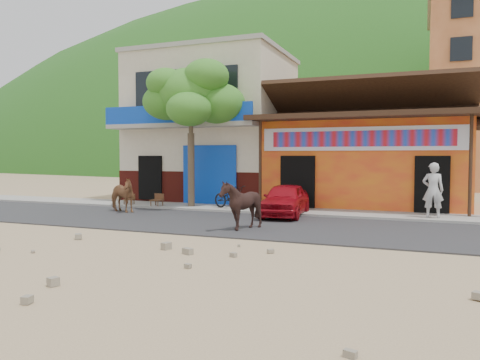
{
  "coord_description": "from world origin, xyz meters",
  "views": [
    {
      "loc": [
        4.36,
        -11.33,
        2.21
      ],
      "look_at": [
        -1.33,
        3.0,
        1.4
      ],
      "focal_mm": 35.0,
      "sensor_mm": 36.0,
      "label": 1
    }
  ],
  "objects_px": {
    "red_car": "(285,200)",
    "cow_tan": "(121,195)",
    "pedestrian": "(433,190)",
    "scooter": "(231,197)",
    "cafe_chair_left": "(129,195)",
    "cow_dark": "(241,205)",
    "tree": "(191,133)",
    "cafe_chair_right": "(157,195)"
  },
  "relations": [
    {
      "from": "red_car",
      "to": "cow_tan",
      "type": "bearing_deg",
      "value": -173.56
    },
    {
      "from": "pedestrian",
      "to": "scooter",
      "type": "bearing_deg",
      "value": -2.69
    },
    {
      "from": "scooter",
      "to": "cafe_chair_left",
      "type": "distance_m",
      "value": 4.76
    },
    {
      "from": "pedestrian",
      "to": "cow_dark",
      "type": "bearing_deg",
      "value": 36.47
    },
    {
      "from": "cow_tan",
      "to": "cow_dark",
      "type": "xyz_separation_m",
      "value": [
        5.89,
        -2.32,
        0.06
      ]
    },
    {
      "from": "tree",
      "to": "scooter",
      "type": "bearing_deg",
      "value": -7.44
    },
    {
      "from": "scooter",
      "to": "cafe_chair_right",
      "type": "height_order",
      "value": "cafe_chair_right"
    },
    {
      "from": "tree",
      "to": "cow_tan",
      "type": "relative_size",
      "value": 3.82
    },
    {
      "from": "cafe_chair_left",
      "to": "pedestrian",
      "type": "bearing_deg",
      "value": -7.59
    },
    {
      "from": "cow_tan",
      "to": "cafe_chair_left",
      "type": "xyz_separation_m",
      "value": [
        -0.97,
        1.92,
        -0.17
      ]
    },
    {
      "from": "cow_tan",
      "to": "cafe_chair_right",
      "type": "bearing_deg",
      "value": 2.78
    },
    {
      "from": "red_car",
      "to": "cafe_chair_left",
      "type": "height_order",
      "value": "red_car"
    },
    {
      "from": "tree",
      "to": "cafe_chair_right",
      "type": "bearing_deg",
      "value": -163.56
    },
    {
      "from": "cow_dark",
      "to": "cafe_chair_left",
      "type": "distance_m",
      "value": 8.06
    },
    {
      "from": "cow_dark",
      "to": "red_car",
      "type": "bearing_deg",
      "value": 149.74
    },
    {
      "from": "pedestrian",
      "to": "tree",
      "type": "bearing_deg",
      "value": -4.27
    },
    {
      "from": "red_car",
      "to": "cafe_chair_right",
      "type": "relative_size",
      "value": 3.68
    },
    {
      "from": "cow_dark",
      "to": "scooter",
      "type": "bearing_deg",
      "value": -178.88
    },
    {
      "from": "cow_dark",
      "to": "pedestrian",
      "type": "height_order",
      "value": "pedestrian"
    },
    {
      "from": "cow_tan",
      "to": "pedestrian",
      "type": "distance_m",
      "value": 11.3
    },
    {
      "from": "cow_dark",
      "to": "cafe_chair_right",
      "type": "height_order",
      "value": "cow_dark"
    },
    {
      "from": "cow_tan",
      "to": "cow_dark",
      "type": "bearing_deg",
      "value": -92.99
    },
    {
      "from": "cow_tan",
      "to": "red_car",
      "type": "xyz_separation_m",
      "value": [
        6.21,
        1.19,
        -0.08
      ]
    },
    {
      "from": "tree",
      "to": "scooter",
      "type": "relative_size",
      "value": 3.45
    },
    {
      "from": "pedestrian",
      "to": "cafe_chair_left",
      "type": "xyz_separation_m",
      "value": [
        -12.08,
        -0.05,
        -0.52
      ]
    },
    {
      "from": "cow_tan",
      "to": "red_car",
      "type": "relative_size",
      "value": 0.45
    },
    {
      "from": "red_car",
      "to": "cafe_chair_right",
      "type": "xyz_separation_m",
      "value": [
        -5.71,
        0.59,
        -0.04
      ]
    },
    {
      "from": "scooter",
      "to": "cafe_chair_right",
      "type": "relative_size",
      "value": 1.85
    },
    {
      "from": "pedestrian",
      "to": "cafe_chair_right",
      "type": "relative_size",
      "value": 1.98
    },
    {
      "from": "cafe_chair_left",
      "to": "cafe_chair_right",
      "type": "height_order",
      "value": "cafe_chair_right"
    },
    {
      "from": "cow_dark",
      "to": "scooter",
      "type": "height_order",
      "value": "cow_dark"
    },
    {
      "from": "pedestrian",
      "to": "cafe_chair_right",
      "type": "bearing_deg",
      "value": -1.86
    },
    {
      "from": "tree",
      "to": "cow_dark",
      "type": "relative_size",
      "value": 4.12
    },
    {
      "from": "pedestrian",
      "to": "cafe_chair_left",
      "type": "height_order",
      "value": "pedestrian"
    },
    {
      "from": "cow_dark",
      "to": "cafe_chair_right",
      "type": "relative_size",
      "value": 1.55
    },
    {
      "from": "cafe_chair_right",
      "to": "pedestrian",
      "type": "bearing_deg",
      "value": 3.18
    },
    {
      "from": "red_car",
      "to": "cafe_chair_right",
      "type": "height_order",
      "value": "red_car"
    },
    {
      "from": "cafe_chair_left",
      "to": "cow_tan",
      "type": "bearing_deg",
      "value": -71.17
    },
    {
      "from": "tree",
      "to": "cafe_chair_left",
      "type": "height_order",
      "value": "tree"
    },
    {
      "from": "cow_dark",
      "to": "cafe_chair_left",
      "type": "xyz_separation_m",
      "value": [
        -6.85,
        4.24,
        -0.24
      ]
    },
    {
      "from": "red_car",
      "to": "cafe_chair_left",
      "type": "bearing_deg",
      "value": 169.75
    },
    {
      "from": "cow_tan",
      "to": "red_car",
      "type": "distance_m",
      "value": 6.32
    }
  ]
}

